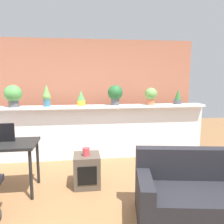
% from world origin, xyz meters
% --- Properties ---
extents(ground_plane, '(12.00, 12.00, 0.00)m').
position_xyz_m(ground_plane, '(0.00, 0.00, 0.00)').
color(ground_plane, brown).
extents(divider_wall, '(4.36, 0.16, 1.07)m').
position_xyz_m(divider_wall, '(0.00, 2.00, 0.53)').
color(divider_wall, white).
rests_on(divider_wall, ground).
extents(plant_shelf, '(4.36, 0.35, 0.04)m').
position_xyz_m(plant_shelf, '(0.00, 1.96, 1.09)').
color(plant_shelf, white).
rests_on(plant_shelf, divider_wall).
extents(brick_wall_behind, '(4.36, 0.10, 2.50)m').
position_xyz_m(brick_wall_behind, '(0.00, 2.60, 1.25)').
color(brick_wall_behind, '#AD664C').
rests_on(brick_wall_behind, ground).
extents(potted_plant_0, '(0.33, 0.33, 0.42)m').
position_xyz_m(potted_plant_0, '(-1.65, 1.94, 1.35)').
color(potted_plant_0, '#4C4C51').
rests_on(potted_plant_0, plant_shelf).
extents(potted_plant_1, '(0.16, 0.16, 0.43)m').
position_xyz_m(potted_plant_1, '(-1.03, 1.94, 1.32)').
color(potted_plant_1, '#386B84').
rests_on(potted_plant_1, plant_shelf).
extents(potted_plant_2, '(0.16, 0.16, 0.30)m').
position_xyz_m(potted_plant_2, '(-0.37, 1.97, 1.26)').
color(potted_plant_2, gold).
rests_on(potted_plant_2, plant_shelf).
extents(potted_plant_3, '(0.31, 0.31, 0.41)m').
position_xyz_m(potted_plant_3, '(0.32, 1.99, 1.34)').
color(potted_plant_3, '#4C4C51').
rests_on(potted_plant_3, plant_shelf).
extents(potted_plant_4, '(0.25, 0.25, 0.35)m').
position_xyz_m(potted_plant_4, '(1.05, 1.94, 1.31)').
color(potted_plant_4, '#C66B42').
rests_on(potted_plant_4, plant_shelf).
extents(potted_plant_5, '(0.17, 0.17, 0.32)m').
position_xyz_m(potted_plant_5, '(1.66, 1.99, 1.25)').
color(potted_plant_5, '#4C4C51').
rests_on(potted_plant_5, plant_shelf).
extents(tv_monitor, '(0.36, 0.04, 0.27)m').
position_xyz_m(tv_monitor, '(-1.52, 0.81, 0.88)').
color(tv_monitor, black).
rests_on(tv_monitor, desk).
extents(side_cube_shelf, '(0.40, 0.41, 0.50)m').
position_xyz_m(side_cube_shelf, '(-0.30, 0.78, 0.25)').
color(side_cube_shelf, '#4C4238').
rests_on(side_cube_shelf, ground).
extents(vase_on_shelf, '(0.11, 0.11, 0.12)m').
position_xyz_m(vase_on_shelf, '(-0.31, 0.75, 0.56)').
color(vase_on_shelf, '#CC3D47').
rests_on(vase_on_shelf, side_cube_shelf).
extents(couch, '(1.67, 1.01, 0.80)m').
position_xyz_m(couch, '(1.04, -0.25, 0.28)').
color(couch, black).
rests_on(couch, ground).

